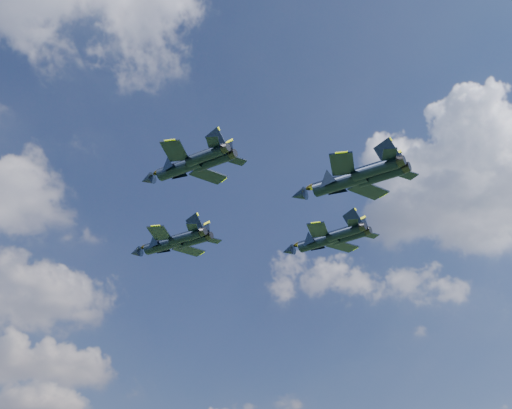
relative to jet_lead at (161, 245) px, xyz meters
The scene contains 4 objects.
jet_lead is the anchor object (origin of this frame).
jet_left 23.01m from the jet_lead, 105.72° to the right, with size 10.91×14.62×3.56m.
jet_right 24.30m from the jet_lead, 24.61° to the right, with size 11.97×16.38×3.92m.
jet_slot 31.42m from the jet_lead, 64.84° to the right, with size 12.63×16.97×4.12m.
Camera 1 is at (-43.72, -65.29, 14.06)m, focal length 45.00 mm.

